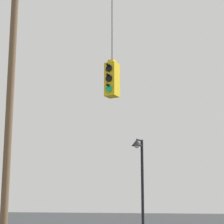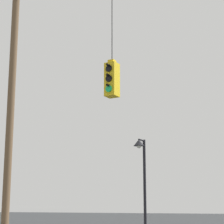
# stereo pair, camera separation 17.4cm
# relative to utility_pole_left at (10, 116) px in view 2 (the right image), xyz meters

# --- Properties ---
(utility_pole_left) EXTENTS (0.25, 0.25, 9.23)m
(utility_pole_left) POSITION_rel_utility_pole_left_xyz_m (0.00, 0.00, 0.00)
(utility_pole_left) COLOR brown
(utility_pole_left) RESTS_ON ground_plane
(traffic_light_over_intersection) EXTENTS (0.34, 0.58, 3.48)m
(traffic_light_over_intersection) POSITION_rel_utility_pole_left_xyz_m (3.88, 0.00, 0.70)
(traffic_light_over_intersection) COLOR yellow
(street_lamp) EXTENTS (0.46, 0.79, 4.52)m
(street_lamp) POSITION_rel_utility_pole_left_xyz_m (1.77, 6.18, -1.28)
(street_lamp) COLOR black
(street_lamp) RESTS_ON ground_plane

